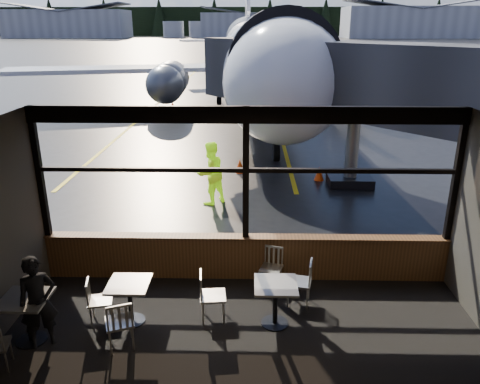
{
  "coord_description": "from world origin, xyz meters",
  "views": [
    {
      "loc": [
        0.08,
        -8.43,
        4.89
      ],
      "look_at": [
        -0.13,
        1.0,
        1.5
      ],
      "focal_mm": 35.0,
      "sensor_mm": 36.0,
      "label": 1
    }
  ],
  "objects_px": {
    "airliner": "(258,9)",
    "chair_near_w": "(213,296)",
    "cafe_table_mid": "(130,303)",
    "cone_nose": "(319,173)",
    "chair_mid_w": "(100,301)",
    "passenger": "(38,302)",
    "cafe_table_left": "(28,320)",
    "chair_near_n": "(271,269)",
    "cone_extra": "(240,166)",
    "cafe_table_near": "(275,304)",
    "ground_crew": "(210,173)",
    "jet_bridge": "(369,119)",
    "cone_wing": "(173,106)",
    "chair_mid_s": "(120,323)",
    "chair_near_e": "(299,282)"
  },
  "relations": [
    {
      "from": "cafe_table_left",
      "to": "cone_nose",
      "type": "xyz_separation_m",
      "value": [
        5.85,
        8.55,
        -0.18
      ]
    },
    {
      "from": "jet_bridge",
      "to": "chair_near_w",
      "type": "relative_size",
      "value": 11.09
    },
    {
      "from": "cafe_table_near",
      "to": "cone_extra",
      "type": "distance_m",
      "value": 8.81
    },
    {
      "from": "cafe_table_left",
      "to": "cone_wing",
      "type": "bearing_deg",
      "value": 93.04
    },
    {
      "from": "chair_mid_s",
      "to": "ground_crew",
      "type": "relative_size",
      "value": 0.5
    },
    {
      "from": "chair_near_n",
      "to": "airliner",
      "type": "bearing_deg",
      "value": -72.32
    },
    {
      "from": "airliner",
      "to": "cone_extra",
      "type": "xyz_separation_m",
      "value": [
        -0.75,
        -14.21,
        -5.53
      ]
    },
    {
      "from": "jet_bridge",
      "to": "chair_near_w",
      "type": "bearing_deg",
      "value": -120.8
    },
    {
      "from": "chair_near_e",
      "to": "cafe_table_mid",
      "type": "bearing_deg",
      "value": 113.52
    },
    {
      "from": "cone_wing",
      "to": "cone_extra",
      "type": "height_order",
      "value": "cone_wing"
    },
    {
      "from": "airliner",
      "to": "cafe_table_mid",
      "type": "xyz_separation_m",
      "value": [
        -2.43,
        -22.97,
        -5.38
      ]
    },
    {
      "from": "cafe_table_near",
      "to": "cone_extra",
      "type": "height_order",
      "value": "cafe_table_near"
    },
    {
      "from": "airliner",
      "to": "chair_near_n",
      "type": "height_order",
      "value": "airliner"
    },
    {
      "from": "cafe_table_near",
      "to": "passenger",
      "type": "relative_size",
      "value": 0.51
    },
    {
      "from": "chair_near_n",
      "to": "cafe_table_near",
      "type": "bearing_deg",
      "value": 108.76
    },
    {
      "from": "airliner",
      "to": "chair_near_n",
      "type": "relative_size",
      "value": 45.02
    },
    {
      "from": "cafe_table_near",
      "to": "chair_mid_s",
      "type": "bearing_deg",
      "value": -165.3
    },
    {
      "from": "chair_near_w",
      "to": "ground_crew",
      "type": "height_order",
      "value": "ground_crew"
    },
    {
      "from": "cafe_table_left",
      "to": "chair_near_n",
      "type": "bearing_deg",
      "value": 23.46
    },
    {
      "from": "airliner",
      "to": "chair_near_w",
      "type": "height_order",
      "value": "airliner"
    },
    {
      "from": "airliner",
      "to": "passenger",
      "type": "relative_size",
      "value": 24.21
    },
    {
      "from": "cone_nose",
      "to": "cone_wing",
      "type": "height_order",
      "value": "cone_wing"
    },
    {
      "from": "chair_near_w",
      "to": "chair_mid_s",
      "type": "bearing_deg",
      "value": -67.37
    },
    {
      "from": "chair_near_n",
      "to": "ground_crew",
      "type": "bearing_deg",
      "value": -53.83
    },
    {
      "from": "cafe_table_left",
      "to": "chair_near_n",
      "type": "distance_m",
      "value": 4.34
    },
    {
      "from": "cone_nose",
      "to": "passenger",
      "type": "bearing_deg",
      "value": -123.06
    },
    {
      "from": "chair_mid_w",
      "to": "cone_wing",
      "type": "bearing_deg",
      "value": 173.56
    },
    {
      "from": "cafe_table_mid",
      "to": "cone_nose",
      "type": "distance_m",
      "value": 9.08
    },
    {
      "from": "chair_near_w",
      "to": "cone_extra",
      "type": "bearing_deg",
      "value": 172.38
    },
    {
      "from": "chair_mid_w",
      "to": "cone_nose",
      "type": "bearing_deg",
      "value": 136.55
    },
    {
      "from": "chair_near_e",
      "to": "cone_extra",
      "type": "bearing_deg",
      "value": 20.4
    },
    {
      "from": "jet_bridge",
      "to": "ground_crew",
      "type": "xyz_separation_m",
      "value": [
        -4.65,
        -1.28,
        -1.32
      ]
    },
    {
      "from": "cafe_table_near",
      "to": "ground_crew",
      "type": "distance_m",
      "value": 6.02
    },
    {
      "from": "cafe_table_mid",
      "to": "passenger",
      "type": "height_order",
      "value": "passenger"
    },
    {
      "from": "jet_bridge",
      "to": "chair_mid_w",
      "type": "relative_size",
      "value": 12.27
    },
    {
      "from": "jet_bridge",
      "to": "chair_near_n",
      "type": "distance_m",
      "value": 6.9
    },
    {
      "from": "cafe_table_mid",
      "to": "cafe_table_left",
      "type": "distance_m",
      "value": 1.62
    },
    {
      "from": "airliner",
      "to": "passenger",
      "type": "xyz_separation_m",
      "value": [
        -3.7,
        -23.6,
        -4.98
      ]
    },
    {
      "from": "chair_mid_w",
      "to": "airliner",
      "type": "bearing_deg",
      "value": 160.47
    },
    {
      "from": "airliner",
      "to": "passenger",
      "type": "bearing_deg",
      "value": -101.62
    },
    {
      "from": "cafe_table_mid",
      "to": "cafe_table_left",
      "type": "height_order",
      "value": "cafe_table_left"
    },
    {
      "from": "cafe_table_mid",
      "to": "ground_crew",
      "type": "bearing_deg",
      "value": 81.04
    },
    {
      "from": "cafe_table_mid",
      "to": "cone_extra",
      "type": "distance_m",
      "value": 8.93
    },
    {
      "from": "cafe_table_mid",
      "to": "passenger",
      "type": "distance_m",
      "value": 1.47
    },
    {
      "from": "cafe_table_near",
      "to": "cafe_table_mid",
      "type": "xyz_separation_m",
      "value": [
        -2.49,
        0.01,
        -0.01
      ]
    },
    {
      "from": "airliner",
      "to": "cafe_table_near",
      "type": "bearing_deg",
      "value": -92.56
    },
    {
      "from": "cafe_table_mid",
      "to": "chair_mid_w",
      "type": "distance_m",
      "value": 0.51
    },
    {
      "from": "ground_crew",
      "to": "cone_nose",
      "type": "relative_size",
      "value": 3.95
    },
    {
      "from": "chair_mid_w",
      "to": "chair_near_n",
      "type": "bearing_deg",
      "value": 99.29
    },
    {
      "from": "chair_mid_s",
      "to": "ground_crew",
      "type": "distance_m",
      "value": 6.53
    }
  ]
}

